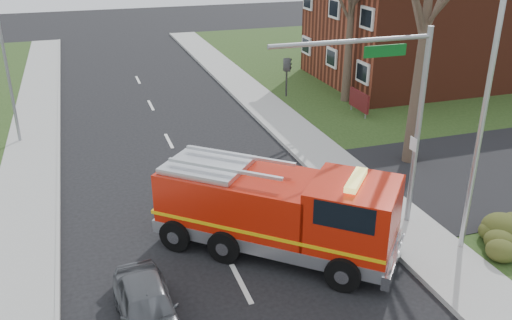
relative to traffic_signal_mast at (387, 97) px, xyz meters
name	(u,v)px	position (x,y,z in m)	size (l,w,h in m)	color
ground	(241,283)	(-5.21, -1.50, -4.71)	(120.00, 120.00, 0.00)	black
sidewalk_right	(424,245)	(0.99, -1.50, -4.63)	(2.40, 80.00, 0.15)	gray
brick_building	(438,24)	(13.79, 16.50, -1.05)	(15.40, 10.40, 7.25)	maroon
health_center_sign	(359,101)	(5.29, 11.00, -3.83)	(0.12, 2.00, 1.40)	#511314
traffic_signal_mast	(387,97)	(0.00, 0.00, 0.00)	(5.29, 0.18, 6.80)	gray
streetlight_pole	(482,115)	(1.93, -2.00, -0.16)	(1.48, 0.16, 8.40)	#B7BABF
utility_pole_far	(7,71)	(-12.01, 12.50, -1.21)	(0.14, 0.14, 7.00)	gray
fire_engine	(278,213)	(-3.57, -0.15, -3.35)	(7.24, 6.77, 2.99)	#BB1A08
parked_car_maroon	(147,307)	(-8.01, -2.50, -4.09)	(1.45, 3.60, 1.23)	#4D4F53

